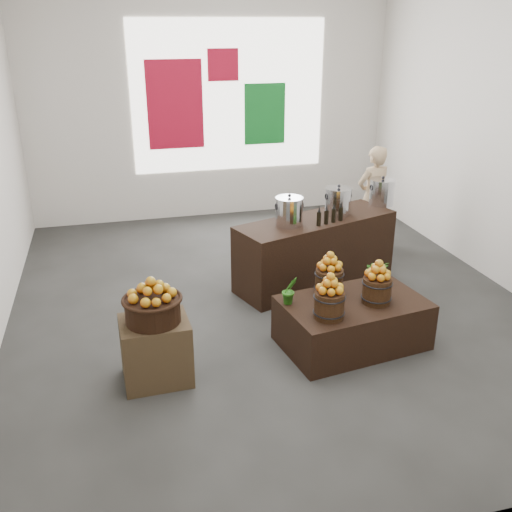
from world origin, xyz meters
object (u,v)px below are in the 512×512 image
object	(u,v)px
stock_pot_right	(382,193)
stock_pot_left	(289,212)
crate	(156,351)
stock_pot_center	(338,202)
wicker_basket	(153,310)
display_table	(352,322)
shopper	(373,197)
counter	(315,251)

from	to	relation	value
stock_pot_right	stock_pot_left	bearing A→B (deg)	-161.34
crate	stock_pot_center	size ratio (longest dim) A/B	1.90
stock_pot_center	stock_pot_right	size ratio (longest dim) A/B	1.00
wicker_basket	stock_pot_center	world-z (taller)	stock_pot_center
wicker_basket	stock_pot_left	distance (m)	2.37
wicker_basket	stock_pot_left	size ratio (longest dim) A/B	1.52
stock_pot_left	stock_pot_right	size ratio (longest dim) A/B	1.00
crate	display_table	world-z (taller)	crate
crate	shopper	size ratio (longest dim) A/B	0.41
wicker_basket	stock_pot_left	bearing A→B (deg)	41.02
counter	stock_pot_center	size ratio (longest dim) A/B	6.47
wicker_basket	counter	xyz separation A→B (m)	(2.18, 1.68, -0.30)
counter	stock_pot_left	size ratio (longest dim) A/B	6.47
crate	stock_pot_center	bearing A→B (deg)	35.57
crate	wicker_basket	distance (m)	0.42
display_table	stock_pot_left	size ratio (longest dim) A/B	4.42
stock_pot_right	crate	bearing A→B (deg)	-147.79
wicker_basket	stock_pot_right	size ratio (longest dim) A/B	1.52
counter	stock_pot_right	size ratio (longest dim) A/B	6.47
crate	display_table	distance (m)	2.03
wicker_basket	stock_pot_left	world-z (taller)	stock_pot_left
crate	stock_pot_right	world-z (taller)	stock_pot_right
stock_pot_right	wicker_basket	bearing A→B (deg)	-147.79
crate	stock_pot_right	size ratio (longest dim) A/B	1.90
counter	shopper	size ratio (longest dim) A/B	1.41
stock_pot_center	stock_pot_right	bearing A→B (deg)	18.66
display_table	counter	bearing A→B (deg)	75.78
counter	stock_pot_right	bearing A→B (deg)	0.00
display_table	counter	size ratio (longest dim) A/B	0.68
crate	counter	distance (m)	2.76
crate	shopper	xyz separation A→B (m)	(3.46, 2.75, 0.44)
stock_pot_right	display_table	bearing A→B (deg)	-122.30
display_table	stock_pot_right	world-z (taller)	stock_pot_right
crate	stock_pot_center	xyz separation A→B (m)	(2.50, 1.79, 0.72)
stock_pot_center	stock_pot_right	xyz separation A→B (m)	(0.73, 0.25, 0.00)
stock_pot_center	stock_pot_left	bearing A→B (deg)	-161.34
crate	display_table	bearing A→B (deg)	3.76
shopper	counter	bearing A→B (deg)	29.35
display_table	stock_pot_right	size ratio (longest dim) A/B	4.42
display_table	stock_pot_center	distance (m)	1.89
counter	stock_pot_left	world-z (taller)	stock_pot_left
stock_pot_left	display_table	bearing A→B (deg)	-79.83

